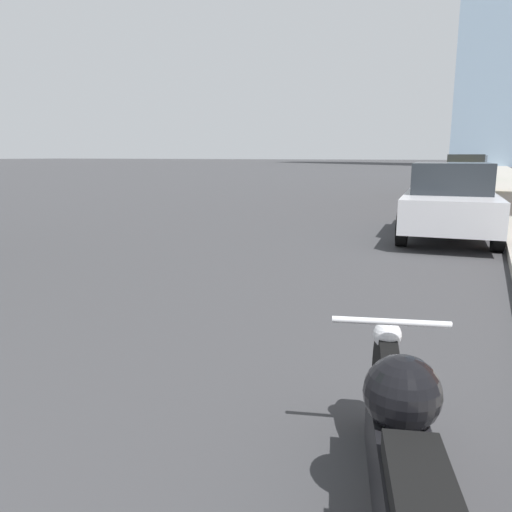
# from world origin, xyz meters

# --- Properties ---
(sidewalk) EXTENTS (2.40, 240.00, 0.15)m
(sidewalk) POSITION_xyz_m (5.25, 40.00, 0.07)
(sidewalk) COLOR #9E998E
(sidewalk) RESTS_ON ground_plane
(motorcycle) EXTENTS (0.90, 2.41, 0.80)m
(motorcycle) POSITION_xyz_m (3.41, 3.32, 0.40)
(motorcycle) COLOR black
(motorcycle) RESTS_ON ground_plane
(parked_car_silver) EXTENTS (2.05, 4.47, 1.50)m
(parked_car_silver) POSITION_xyz_m (3.00, 12.25, 0.76)
(parked_car_silver) COLOR #BCBCC1
(parked_car_silver) RESTS_ON ground_plane
(parked_car_yellow) EXTENTS (1.87, 4.29, 1.69)m
(parked_car_yellow) POSITION_xyz_m (2.84, 24.34, 0.85)
(parked_car_yellow) COLOR gold
(parked_car_yellow) RESTS_ON ground_plane
(parked_car_green) EXTENTS (2.07, 4.45, 1.65)m
(parked_car_green) POSITION_xyz_m (2.90, 36.59, 0.83)
(parked_car_green) COLOR #1E6B33
(parked_car_green) RESTS_ON ground_plane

